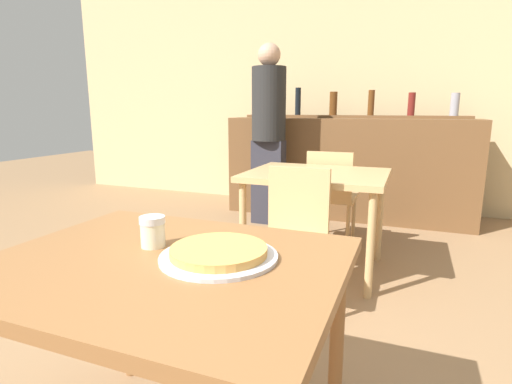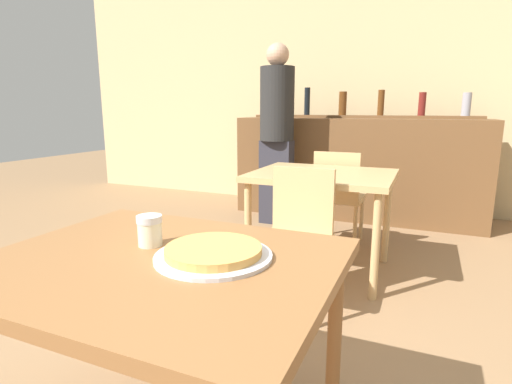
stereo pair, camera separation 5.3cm
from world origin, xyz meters
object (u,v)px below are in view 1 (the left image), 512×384
object	(u,v)px
chair_far_side_back	(331,191)
person_standing	(269,128)
cheese_shaker	(153,231)
chair_far_side_front	(293,228)
pizza_tray	(219,253)

from	to	relation	value
chair_far_side_back	person_standing	bearing A→B (deg)	-32.31
cheese_shaker	chair_far_side_front	bearing A→B (deg)	84.00
chair_far_side_back	pizza_tray	xyz separation A→B (m)	(0.12, -2.36, 0.28)
person_standing	cheese_shaker	bearing A→B (deg)	-77.72
chair_far_side_back	cheese_shaker	distance (m)	2.37
pizza_tray	chair_far_side_back	bearing A→B (deg)	92.86
cheese_shaker	person_standing	bearing A→B (deg)	102.28
chair_far_side_front	pizza_tray	world-z (taller)	chair_far_side_front
chair_far_side_front	person_standing	size ratio (longest dim) A/B	0.46
person_standing	chair_far_side_front	bearing A→B (deg)	-65.56
pizza_tray	cheese_shaker	distance (m)	0.25
chair_far_side_front	cheese_shaker	xyz separation A→B (m)	(-0.12, -1.19, 0.31)
pizza_tray	person_standing	distance (m)	2.97
chair_far_side_front	pizza_tray	size ratio (longest dim) A/B	2.37
chair_far_side_front	pizza_tray	bearing A→B (deg)	-84.42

